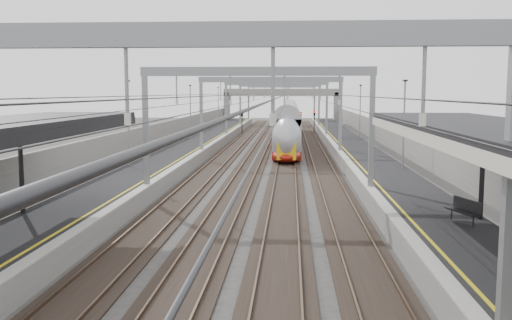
# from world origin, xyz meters

# --- Properties ---
(platform_left) EXTENTS (4.00, 120.00, 1.00)m
(platform_left) POSITION_xyz_m (-8.00, 45.00, 0.50)
(platform_left) COLOR black
(platform_left) RESTS_ON ground
(platform_right) EXTENTS (4.00, 120.00, 1.00)m
(platform_right) POSITION_xyz_m (8.00, 45.00, 0.50)
(platform_right) COLOR black
(platform_right) RESTS_ON ground
(tracks) EXTENTS (11.40, 140.00, 0.20)m
(tracks) POSITION_xyz_m (0.00, 45.00, 0.05)
(tracks) COLOR black
(tracks) RESTS_ON ground
(overhead_line) EXTENTS (13.00, 140.00, 6.60)m
(overhead_line) POSITION_xyz_m (0.00, 51.62, 6.14)
(overhead_line) COLOR gray
(overhead_line) RESTS_ON platform_left
(overbridge) EXTENTS (22.00, 2.20, 6.90)m
(overbridge) POSITION_xyz_m (0.00, 100.00, 5.31)
(overbridge) COLOR slate
(overbridge) RESTS_ON ground
(wall_left) EXTENTS (0.30, 120.00, 3.20)m
(wall_left) POSITION_xyz_m (-11.20, 45.00, 1.60)
(wall_left) COLOR slate
(wall_left) RESTS_ON ground
(wall_right) EXTENTS (0.30, 120.00, 3.20)m
(wall_right) POSITION_xyz_m (11.20, 45.00, 1.60)
(wall_right) COLOR slate
(wall_right) RESTS_ON ground
(train) EXTENTS (2.60, 47.29, 4.11)m
(train) POSITION_xyz_m (1.50, 60.11, 2.02)
(train) COLOR #A01A0E
(train) RESTS_ON ground
(bench) EXTENTS (1.04, 1.91, 0.96)m
(bench) POSITION_xyz_m (8.85, 13.28, 1.58)
(bench) COLOR black
(bench) RESTS_ON platform_right
(signal_green) EXTENTS (0.32, 0.32, 3.48)m
(signal_green) POSITION_xyz_m (-5.20, 72.48, 2.42)
(signal_green) COLOR black
(signal_green) RESTS_ON ground
(signal_red_near) EXTENTS (0.32, 0.32, 3.48)m
(signal_red_near) POSITION_xyz_m (3.20, 70.59, 2.42)
(signal_red_near) COLOR black
(signal_red_near) RESTS_ON ground
(signal_red_far) EXTENTS (0.32, 0.32, 3.48)m
(signal_red_far) POSITION_xyz_m (5.40, 77.53, 2.42)
(signal_red_far) COLOR black
(signal_red_far) RESTS_ON ground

